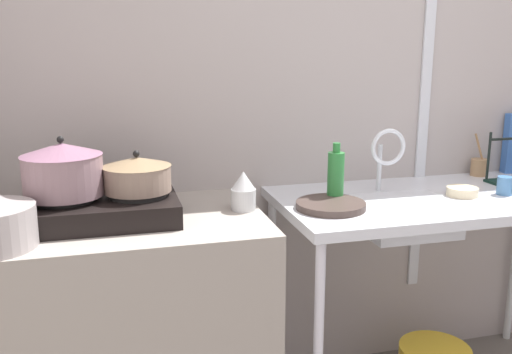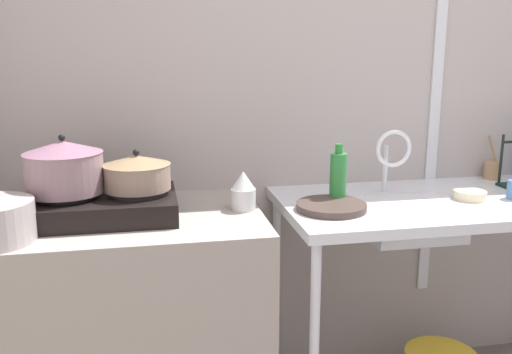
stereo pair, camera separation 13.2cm
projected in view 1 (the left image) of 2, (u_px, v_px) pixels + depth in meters
The scene contains 15 objects.
wall_back at pixel (381, 114), 2.59m from camera, with size 4.45×0.10×2.43m, color #A39B98.
wall_metal_strip at pixel (425, 88), 2.55m from camera, with size 0.05×0.01×1.94m, color silver.
counter_concrete at pixel (118, 336), 2.09m from camera, with size 1.10×0.67×0.91m, color gray.
counter_sink at pixel (441, 211), 2.34m from camera, with size 1.40×0.67×0.91m.
stove at pixel (103, 208), 1.97m from camera, with size 0.52×0.37×0.10m.
pot_on_left_burner at pixel (63, 169), 1.90m from camera, with size 0.27×0.27×0.21m.
pot_on_right_burner at pixel (137, 174), 1.97m from camera, with size 0.24×0.24×0.15m.
percolator at pixel (243, 191), 2.09m from camera, with size 0.09×0.09×0.15m.
sink_basin at pixel (405, 216), 2.25m from camera, with size 0.36×0.30×0.13m, color silver.
faucet at pixel (387, 150), 2.30m from camera, with size 0.16×0.09×0.28m.
frying_pan at pixel (331, 205), 2.12m from camera, with size 0.27×0.27×0.03m, color #3F312C.
cup_by_rack at pixel (505, 186), 2.32m from camera, with size 0.06×0.06×0.08m, color teal.
small_bowl_on_drainboard at pixel (462, 191), 2.30m from camera, with size 0.13×0.13×0.04m, color beige.
bottle_by_sink at pixel (336, 176), 2.20m from camera, with size 0.07×0.07×0.24m.
utensil_jar at pixel (479, 167), 2.66m from camera, with size 0.08×0.08×0.20m.
Camera 1 is at (-1.23, -0.76, 1.51)m, focal length 38.88 mm.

